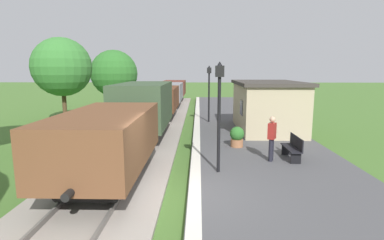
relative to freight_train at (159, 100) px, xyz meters
The scene contains 15 objects.
ground_plane 14.39m from the freight_train, 80.35° to the right, with size 160.00×160.00×0.00m, color #47702D.
platform_slab 15.25m from the freight_train, 68.36° to the right, with size 6.00×60.00×0.25m, color #4C4C4F.
platform_edge_stripe 14.44m from the freight_train, 78.78° to the right, with size 0.36×60.00×0.01m, color silver.
track_ballast 14.19m from the freight_train, 90.00° to the right, with size 3.80×60.00×0.12m, color #9E9389.
rail_near 14.19m from the freight_train, 87.08° to the right, with size 0.07×60.00×0.14m, color slate.
rail_far 14.19m from the freight_train, 92.92° to the right, with size 0.07×60.00×0.14m, color slate.
freight_train is the anchor object (origin of this frame).
station_hut 8.37m from the freight_train, 35.68° to the right, with size 3.50×5.80×2.78m.
bench_near_hut 12.55m from the freight_train, 58.43° to the right, with size 0.42×1.50×0.91m.
person_waiting 12.29m from the freight_train, 62.59° to the right, with size 0.39×0.45×1.71m.
potted_planter 9.97m from the freight_train, 62.27° to the right, with size 0.64×0.64×0.92m.
lamp_post_near 12.79m from the freight_train, 73.68° to the right, with size 0.28×0.28×3.70m.
lamp_post_far 4.44m from the freight_train, 32.46° to the right, with size 0.28×0.28×3.70m.
tree_trackside_far 6.93m from the freight_train, 163.08° to the right, with size 3.90×3.90×5.80m.
tree_field_left 6.97m from the freight_train, 133.71° to the left, with size 4.13×4.13×5.41m.
Camera 1 is at (0.50, -7.92, 3.68)m, focal length 28.15 mm.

